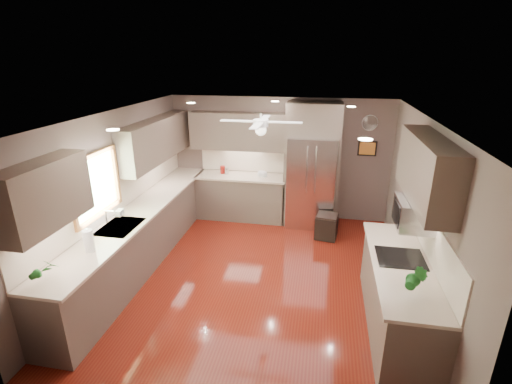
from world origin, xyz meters
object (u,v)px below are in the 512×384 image
(bowl, at_px, (262,176))
(refrigerator, at_px, (312,168))
(potted_plant_left, at_px, (45,270))
(soap_bottle, at_px, (121,212))
(paper_towel, at_px, (89,241))
(stool, at_px, (327,226))
(canister_a, at_px, (223,170))
(microwave, at_px, (414,214))
(canister_b, at_px, (227,171))
(potted_plant_right, at_px, (416,280))

(bowl, bearing_deg, refrigerator, -0.95)
(bowl, bearing_deg, potted_plant_left, -112.07)
(soap_bottle, xyz_separation_m, paper_towel, (0.14, -1.01, 0.04))
(bowl, distance_m, refrigerator, 1.02)
(stool, bearing_deg, soap_bottle, -150.48)
(canister_a, distance_m, microwave, 4.26)
(refrigerator, height_order, paper_towel, refrigerator)
(canister_a, relative_size, refrigerator, 0.06)
(soap_bottle, xyz_separation_m, refrigerator, (2.76, 2.37, 0.15))
(potted_plant_left, relative_size, stool, 0.72)
(refrigerator, xyz_separation_m, stool, (0.35, -0.61, -0.95))
(canister_b, xyz_separation_m, microwave, (3.07, -2.76, 0.47))
(potted_plant_left, bearing_deg, stool, 49.23)
(canister_a, bearing_deg, bowl, -5.69)
(refrigerator, distance_m, microwave, 3.03)
(potted_plant_left, distance_m, microwave, 4.24)
(bowl, height_order, stool, bowl)
(potted_plant_right, xyz_separation_m, paper_towel, (-3.85, 0.20, -0.03))
(potted_plant_right, distance_m, stool, 3.22)
(soap_bottle, relative_size, stool, 0.42)
(soap_bottle, distance_m, bowl, 2.98)
(potted_plant_right, bearing_deg, canister_a, 129.78)
(canister_a, xyz_separation_m, potted_plant_left, (-0.82, -4.21, 0.09))
(microwave, distance_m, paper_towel, 4.03)
(soap_bottle, bearing_deg, microwave, -4.68)
(potted_plant_right, height_order, microwave, microwave)
(canister_b, bearing_deg, potted_plant_left, -102.43)
(refrigerator, distance_m, stool, 1.18)
(soap_bottle, height_order, stool, soap_bottle)
(canister_b, relative_size, potted_plant_left, 0.39)
(potted_plant_left, xyz_separation_m, paper_towel, (0.04, 0.72, -0.03))
(soap_bottle, distance_m, refrigerator, 3.65)
(canister_b, distance_m, potted_plant_left, 4.26)
(potted_plant_left, relative_size, bowl, 1.62)
(bowl, bearing_deg, canister_b, 177.03)
(potted_plant_right, relative_size, microwave, 0.61)
(soap_bottle, xyz_separation_m, bowl, (1.77, 2.39, -0.07))
(stool, bearing_deg, paper_towel, -137.00)
(soap_bottle, relative_size, potted_plant_left, 0.59)
(bowl, height_order, paper_towel, paper_towel)
(soap_bottle, xyz_separation_m, potted_plant_right, (3.99, -1.21, 0.07))
(bowl, bearing_deg, paper_towel, -115.64)
(soap_bottle, height_order, microwave, microwave)
(refrigerator, relative_size, stool, 5.25)
(potted_plant_right, bearing_deg, bowl, 121.61)
(canister_a, xyz_separation_m, stool, (2.20, -0.71, -0.78))
(canister_b, distance_m, paper_towel, 3.55)
(refrigerator, xyz_separation_m, paper_towel, (-2.62, -3.38, -0.11))
(stool, distance_m, paper_towel, 4.16)
(canister_a, distance_m, bowl, 0.86)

